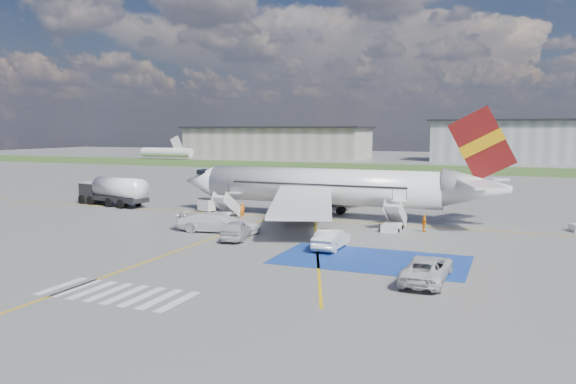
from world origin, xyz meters
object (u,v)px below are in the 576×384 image
object	(u,v)px
gpu_cart	(206,206)
van_white_a	(427,264)
airliner	(334,187)
van_white_b	(218,219)
fuel_tanker	(113,194)
car_silver_a	(236,230)
car_silver_b	(331,239)

from	to	relation	value
gpu_cart	van_white_a	size ratio (longest dim) A/B	0.38
gpu_cart	van_white_a	bearing A→B (deg)	-19.18
airliner	gpu_cart	world-z (taller)	airliner
gpu_cart	van_white_b	world-z (taller)	van_white_b
fuel_tanker	gpu_cart	bearing A→B (deg)	12.16
car_silver_a	car_silver_b	bearing A→B (deg)	161.74
gpu_cart	car_silver_b	size ratio (longest dim) A/B	0.42
gpu_cart	airliner	bearing A→B (deg)	21.82
van_white_a	car_silver_b	bearing A→B (deg)	-37.25
car_silver_a	van_white_b	world-z (taller)	van_white_b
car_silver_a	car_silver_b	world-z (taller)	car_silver_a
van_white_b	fuel_tanker	bearing A→B (deg)	55.17
gpu_cart	car_silver_a	xyz separation A→B (m)	(10.97, -13.62, 0.15)
fuel_tanker	car_silver_a	bearing A→B (deg)	-16.36
fuel_tanker	van_white_a	xyz separation A→B (m)	(41.98, -21.07, -0.48)
fuel_tanker	gpu_cart	size ratio (longest dim) A/B	5.15
van_white_b	car_silver_a	bearing A→B (deg)	-136.46
airliner	van_white_b	size ratio (longest dim) A/B	6.08
car_silver_a	fuel_tanker	bearing A→B (deg)	-44.12
car_silver_a	van_white_a	size ratio (longest dim) A/B	0.90
airliner	car_silver_b	size ratio (longest dim) A/B	7.27
gpu_cart	car_silver_a	world-z (taller)	car_silver_a
van_white_b	gpu_cart	bearing A→B (deg)	28.01
car_silver_a	car_silver_b	xyz separation A→B (m)	(8.90, -0.55, -0.02)
car_silver_a	van_white_b	bearing A→B (deg)	-54.03
fuel_tanker	car_silver_b	xyz separation A→B (m)	(33.44, -14.38, -0.68)
airliner	car_silver_a	xyz separation A→B (m)	(-4.29, -14.88, -2.54)
van_white_a	van_white_b	world-z (taller)	van_white_b
airliner	fuel_tanker	bearing A→B (deg)	-177.92
car_silver_b	van_white_b	distance (m)	12.57
airliner	car_silver_a	distance (m)	15.69
gpu_cart	car_silver_b	bearing A→B (deg)	-18.39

